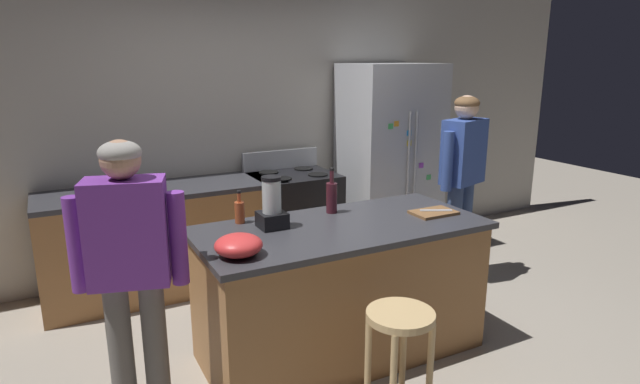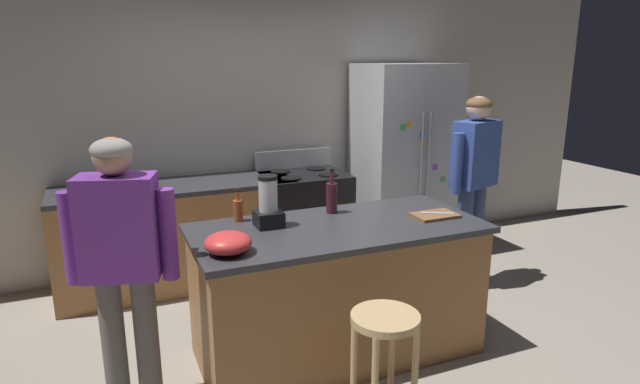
{
  "view_description": "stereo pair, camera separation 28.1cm",
  "coord_description": "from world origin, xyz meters",
  "px_view_note": "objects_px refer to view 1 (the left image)",
  "views": [
    {
      "loc": [
        -1.62,
        -2.81,
        1.96
      ],
      "look_at": [
        0.0,
        0.3,
        1.05
      ],
      "focal_mm": 29.67,
      "sensor_mm": 36.0,
      "label": 1
    },
    {
      "loc": [
        -1.37,
        -2.93,
        1.96
      ],
      "look_at": [
        0.0,
        0.3,
        1.05
      ],
      "focal_mm": 29.67,
      "sensor_mm": 36.0,
      "label": 2
    }
  ],
  "objects_px": {
    "kitchen_island": "(341,289)",
    "bottle_cooking_sauce": "(240,211)",
    "bar_stool": "(400,338)",
    "cutting_board": "(434,213)",
    "refrigerator": "(389,160)",
    "chef_knife": "(436,210)",
    "blender_appliance": "(272,206)",
    "person_by_sink_right": "(462,171)",
    "bottle_wine": "(332,196)",
    "stove_range": "(293,220)",
    "mixing_bowl": "(239,245)",
    "person_by_island_left": "(130,258)"
  },
  "relations": [
    {
      "from": "bottle_cooking_sauce",
      "to": "bottle_wine",
      "type": "bearing_deg",
      "value": -6.22
    },
    {
      "from": "stove_range",
      "to": "person_by_island_left",
      "type": "height_order",
      "value": "person_by_island_left"
    },
    {
      "from": "refrigerator",
      "to": "person_by_island_left",
      "type": "distance_m",
      "value": 3.15
    },
    {
      "from": "bar_stool",
      "to": "cutting_board",
      "type": "relative_size",
      "value": 2.25
    },
    {
      "from": "bottle_wine",
      "to": "person_by_island_left",
      "type": "bearing_deg",
      "value": -165.77
    },
    {
      "from": "bottle_wine",
      "to": "chef_knife",
      "type": "bearing_deg",
      "value": -29.62
    },
    {
      "from": "refrigerator",
      "to": "person_by_island_left",
      "type": "relative_size",
      "value": 1.21
    },
    {
      "from": "refrigerator",
      "to": "bar_stool",
      "type": "distance_m",
      "value": 2.78
    },
    {
      "from": "cutting_board",
      "to": "blender_appliance",
      "type": "bearing_deg",
      "value": 167.64
    },
    {
      "from": "blender_appliance",
      "to": "bottle_wine",
      "type": "distance_m",
      "value": 0.51
    },
    {
      "from": "bottle_wine",
      "to": "cutting_board",
      "type": "bearing_deg",
      "value": -30.43
    },
    {
      "from": "kitchen_island",
      "to": "bottle_cooking_sauce",
      "type": "height_order",
      "value": "bottle_cooking_sauce"
    },
    {
      "from": "chef_knife",
      "to": "bottle_cooking_sauce",
      "type": "bearing_deg",
      "value": -171.56
    },
    {
      "from": "mixing_bowl",
      "to": "bar_stool",
      "type": "bearing_deg",
      "value": -41.14
    },
    {
      "from": "bar_stool",
      "to": "chef_knife",
      "type": "distance_m",
      "value": 1.14
    },
    {
      "from": "bar_stool",
      "to": "blender_appliance",
      "type": "relative_size",
      "value": 2.03
    },
    {
      "from": "stove_range",
      "to": "blender_appliance",
      "type": "relative_size",
      "value": 3.27
    },
    {
      "from": "kitchen_island",
      "to": "stove_range",
      "type": "xyz_separation_m",
      "value": [
        0.36,
        1.52,
        0.01
      ]
    },
    {
      "from": "kitchen_island",
      "to": "person_by_sink_right",
      "type": "bearing_deg",
      "value": 20.24
    },
    {
      "from": "refrigerator",
      "to": "chef_knife",
      "type": "height_order",
      "value": "refrigerator"
    },
    {
      "from": "blender_appliance",
      "to": "bottle_wine",
      "type": "bearing_deg",
      "value": 13.19
    },
    {
      "from": "stove_range",
      "to": "person_by_sink_right",
      "type": "height_order",
      "value": "person_by_sink_right"
    },
    {
      "from": "refrigerator",
      "to": "bar_stool",
      "type": "xyz_separation_m",
      "value": [
        -1.51,
        -2.29,
        -0.42
      ]
    },
    {
      "from": "person_by_sink_right",
      "to": "bottle_wine",
      "type": "xyz_separation_m",
      "value": [
        -1.44,
        -0.29,
        0.02
      ]
    },
    {
      "from": "chef_knife",
      "to": "blender_appliance",
      "type": "bearing_deg",
      "value": -165.14
    },
    {
      "from": "mixing_bowl",
      "to": "stove_range",
      "type": "bearing_deg",
      "value": 57.14
    },
    {
      "from": "person_by_island_left",
      "to": "mixing_bowl",
      "type": "relative_size",
      "value": 5.93
    },
    {
      "from": "kitchen_island",
      "to": "chef_knife",
      "type": "xyz_separation_m",
      "value": [
        0.7,
        -0.08,
        0.47
      ]
    },
    {
      "from": "cutting_board",
      "to": "chef_knife",
      "type": "height_order",
      "value": "chef_knife"
    },
    {
      "from": "blender_appliance",
      "to": "bar_stool",
      "type": "bearing_deg",
      "value": -71.57
    },
    {
      "from": "blender_appliance",
      "to": "mixing_bowl",
      "type": "xyz_separation_m",
      "value": [
        -0.35,
        -0.37,
        -0.08
      ]
    },
    {
      "from": "mixing_bowl",
      "to": "bottle_wine",
      "type": "bearing_deg",
      "value": 29.89
    },
    {
      "from": "bar_stool",
      "to": "cutting_board",
      "type": "xyz_separation_m",
      "value": [
        0.78,
        0.71,
        0.39
      ]
    },
    {
      "from": "cutting_board",
      "to": "chef_knife",
      "type": "bearing_deg",
      "value": 0.0
    },
    {
      "from": "cutting_board",
      "to": "chef_knife",
      "type": "relative_size",
      "value": 1.36
    },
    {
      "from": "person_by_island_left",
      "to": "chef_knife",
      "type": "distance_m",
      "value": 2.01
    },
    {
      "from": "bar_stool",
      "to": "cutting_board",
      "type": "bearing_deg",
      "value": 42.23
    },
    {
      "from": "person_by_island_left",
      "to": "blender_appliance",
      "type": "bearing_deg",
      "value": 14.8
    },
    {
      "from": "person_by_sink_right",
      "to": "cutting_board",
      "type": "height_order",
      "value": "person_by_sink_right"
    },
    {
      "from": "bar_stool",
      "to": "mixing_bowl",
      "type": "xyz_separation_m",
      "value": [
        -0.67,
        0.58,
        0.44
      ]
    },
    {
      "from": "cutting_board",
      "to": "kitchen_island",
      "type": "bearing_deg",
      "value": 172.98
    },
    {
      "from": "bottle_wine",
      "to": "bottle_cooking_sauce",
      "type": "xyz_separation_m",
      "value": [
        -0.64,
        0.07,
        -0.04
      ]
    },
    {
      "from": "kitchen_island",
      "to": "mixing_bowl",
      "type": "xyz_separation_m",
      "value": [
        -0.77,
        -0.21,
        0.51
      ]
    },
    {
      "from": "kitchen_island",
      "to": "stove_range",
      "type": "bearing_deg",
      "value": 76.85
    },
    {
      "from": "person_by_sink_right",
      "to": "mixing_bowl",
      "type": "distance_m",
      "value": 2.41
    },
    {
      "from": "bottle_cooking_sauce",
      "to": "mixing_bowl",
      "type": "height_order",
      "value": "bottle_cooking_sauce"
    },
    {
      "from": "stove_range",
      "to": "bar_stool",
      "type": "distance_m",
      "value": 2.36
    },
    {
      "from": "person_by_island_left",
      "to": "bottle_cooking_sauce",
      "type": "xyz_separation_m",
      "value": [
        0.74,
        0.42,
        0.04
      ]
    },
    {
      "from": "cutting_board",
      "to": "stove_range",
      "type": "bearing_deg",
      "value": 101.46
    },
    {
      "from": "bottle_wine",
      "to": "mixing_bowl",
      "type": "distance_m",
      "value": 0.97
    }
  ]
}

